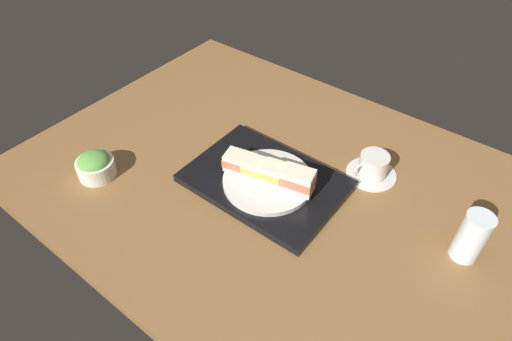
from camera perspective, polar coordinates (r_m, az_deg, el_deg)
name	(u,v)px	position (r cm, az deg, el deg)	size (l,w,h in cm)	color
ground_plane	(279,186)	(117.46, 3.01, -2.06)	(140.00, 100.00, 3.00)	brown
serving_tray	(265,181)	(114.99, 1.20, -1.43)	(40.38, 28.24, 2.12)	black
sandwich_plate	(268,181)	(112.71, 1.60, -1.35)	(23.72, 23.72, 1.36)	silver
sandwich_nearmost	(240,162)	(113.23, -2.10, 1.09)	(9.32, 7.01, 4.94)	#EFE5C1
sandwich_inner_near	(259,169)	(111.36, 0.37, 0.24)	(9.05, 6.92, 4.92)	#EFE5C1
sandwich_inner_far	(278,175)	(109.54, 2.92, -0.53)	(9.53, 7.14, 5.48)	#EFE5C1
sandwich_farmost	(298,180)	(107.91, 5.55, -1.30)	(9.08, 6.86, 6.18)	#EFE5C1
salad_bowl	(95,165)	(123.85, -20.45, 0.66)	(10.22, 10.22, 7.22)	silver
coffee_cup	(373,167)	(120.44, 15.15, 0.49)	(13.69, 13.69, 6.79)	silver
drinking_glass	(472,237)	(106.93, 26.58, -7.82)	(6.24, 6.24, 12.99)	silver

